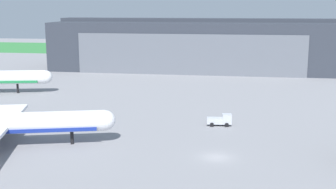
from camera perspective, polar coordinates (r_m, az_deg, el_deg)
ground_plane at (r=66.47m, az=6.30°, el=-8.13°), size 440.00×440.00×0.00m
grass_field_strip at (r=224.40m, az=8.30°, el=5.69°), size 440.00×56.00×0.08m
maintenance_hangar at (r=159.65m, az=3.46°, el=6.51°), size 97.65×35.78×17.76m
ops_van at (r=83.27m, az=6.85°, el=-3.31°), size 4.74×2.40×2.24m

